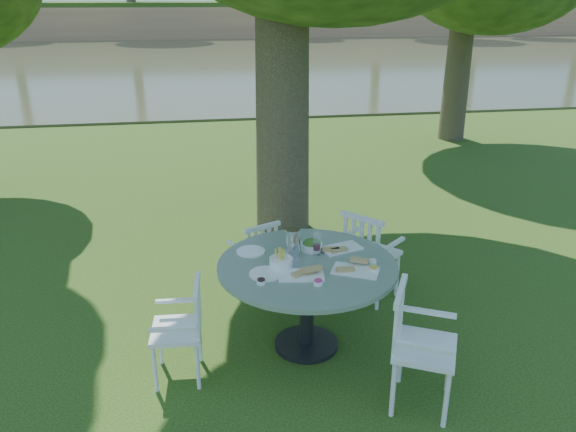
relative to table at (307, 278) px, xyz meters
name	(u,v)px	position (x,y,z in m)	size (l,w,h in m)	color
ground	(291,301)	(0.01, 0.81, -0.67)	(140.00, 140.00, 0.00)	#1A360B
table	(307,278)	(0.00, 0.00, 0.00)	(1.51, 1.51, 0.81)	black
chair_ne	(367,250)	(0.75, 0.71, -0.12)	(0.65, 0.65, 0.94)	white
chair_nw	(258,253)	(-0.30, 1.00, -0.20)	(0.53, 0.51, 0.80)	white
chair_sw	(186,323)	(-1.02, -0.24, -0.18)	(0.42, 0.45, 0.83)	white
chair_se	(413,338)	(0.62, -0.83, -0.11)	(0.62, 0.63, 0.95)	white
tableware	(301,255)	(-0.05, 0.06, 0.19)	(1.14, 0.84, 0.24)	white
river	(209,61)	(0.01, 23.81, -0.67)	(100.00, 28.00, 0.12)	#3A3E24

